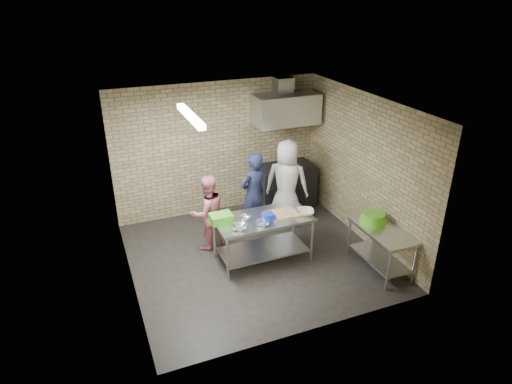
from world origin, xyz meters
The scene contains 26 objects.
floor centered at (0.00, 0.00, 0.00)m, with size 4.20×4.20×0.00m, color black.
ceiling centered at (0.00, 0.00, 2.70)m, with size 4.20×4.20×0.00m, color black.
back_wall centered at (0.00, 2.00, 1.35)m, with size 4.20×0.06×2.70m, color tan.
front_wall centered at (0.00, -2.00, 1.35)m, with size 4.20×0.06×2.70m, color tan.
left_wall centered at (-2.10, 0.00, 1.35)m, with size 0.06×4.00×2.70m, color tan.
right_wall centered at (2.10, 0.00, 1.35)m, with size 0.06×4.00×2.70m, color tan.
prep_table centered at (0.10, -0.11, 0.41)m, with size 1.62×0.81×0.81m, color silver.
side_counter centered at (1.80, -1.10, 0.38)m, with size 0.60×1.20×0.75m, color silver.
stove centered at (1.35, 1.65, 0.45)m, with size 1.20×0.70×0.90m, color black.
range_hood centered at (1.35, 1.70, 2.10)m, with size 1.30×0.60×0.60m, color silver.
hood_duct centered at (1.35, 1.85, 2.55)m, with size 0.35×0.30×0.30m, color #A5A8AD.
wall_shelf centered at (1.65, 1.89, 1.92)m, with size 0.80×0.20×0.04m, color #3F2B19.
fluorescent_fixture centered at (-1.00, 0.00, 2.64)m, with size 0.10×1.25×0.08m, color white.
green_crate centered at (-0.60, 0.01, 0.88)m, with size 0.36×0.27×0.14m, color green.
blue_tub centered at (0.15, -0.21, 0.87)m, with size 0.18×0.18×0.12m, color #1834B8.
cutting_board centered at (0.45, -0.13, 0.82)m, with size 0.50×0.38×0.03m, color tan.
mixing_bowl_a centered at (-0.40, -0.31, 0.84)m, with size 0.25×0.25×0.06m, color silver.
mixing_bowl_b centered at (-0.20, -0.06, 0.84)m, with size 0.19×0.19×0.06m, color silver.
mixing_bowl_c centered at (0.00, -0.33, 0.84)m, with size 0.23×0.23×0.06m, color silver.
ceramic_bowl centered at (0.80, -0.26, 0.85)m, with size 0.31×0.31×0.08m, color beige.
green_basin centered at (1.78, -0.85, 0.83)m, with size 0.46×0.46×0.17m, color #59C626, non-canonical shape.
bottle_red centered at (1.40, 1.89, 2.03)m, with size 0.07×0.07×0.18m, color #B22619.
bottle_green centered at (1.80, 1.89, 2.02)m, with size 0.06×0.06×0.15m, color green.
man_navy centered at (0.29, 0.80, 0.81)m, with size 0.59×0.39×1.63m, color #161937.
woman_pink centered at (-0.65, 0.62, 0.70)m, with size 0.68×0.53×1.40m, color #CF6D81.
woman_white centered at (1.04, 0.93, 0.86)m, with size 0.84×0.55×1.72m, color white.
Camera 1 is at (-2.48, -6.18, 4.37)m, focal length 31.38 mm.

